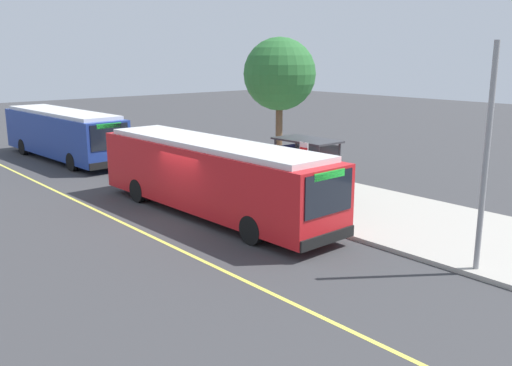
{
  "coord_description": "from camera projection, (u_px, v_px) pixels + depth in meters",
  "views": [
    {
      "loc": [
        17.4,
        -11.38,
        6.16
      ],
      "look_at": [
        2.77,
        1.17,
        1.7
      ],
      "focal_mm": 38.92,
      "sensor_mm": 36.0,
      "label": 1
    }
  ],
  "objects": [
    {
      "name": "pedestrian_commuter",
      "position": [
        343.0,
        189.0,
        21.34
      ],
      "size": [
        0.24,
        0.4,
        1.69
      ],
      "color": "#282D47",
      "rests_on": "sidewalk_curb"
    },
    {
      "name": "route_sign_post",
      "position": [
        304.0,
        167.0,
        21.22
      ],
      "size": [
        0.44,
        0.08,
        2.8
      ],
      "color": "#333338",
      "rests_on": "sidewalk_curb"
    },
    {
      "name": "waiting_bench",
      "position": [
        307.0,
        184.0,
        24.25
      ],
      "size": [
        1.6,
        0.48,
        0.95
      ],
      "color": "brown",
      "rests_on": "sidewalk_curb"
    },
    {
      "name": "transit_bus_main",
      "position": [
        211.0,
        175.0,
        21.57
      ],
      "size": [
        12.17,
        2.84,
        2.95
      ],
      "color": "red",
      "rests_on": "ground_plane"
    },
    {
      "name": "lane_stripe_center",
      "position": [
        136.0,
        229.0,
        20.08
      ],
      "size": [
        36.0,
        0.14,
        0.01
      ],
      "primitive_type": "cube",
      "color": "#E0D64C",
      "rests_on": "ground_plane"
    },
    {
      "name": "sidewalk_curb",
      "position": [
        297.0,
        192.0,
        25.27
      ],
      "size": [
        44.0,
        6.4,
        0.15
      ],
      "primitive_type": "cube",
      "color": "#A8A399",
      "rests_on": "ground_plane"
    },
    {
      "name": "bus_shelter",
      "position": [
        306.0,
        154.0,
        24.23
      ],
      "size": [
        2.9,
        1.6,
        2.48
      ],
      "color": "#333338",
      "rests_on": "sidewalk_curb"
    },
    {
      "name": "ground_plane",
      "position": [
        187.0,
        218.0,
        21.48
      ],
      "size": [
        120.0,
        120.0,
        0.0
      ],
      "primitive_type": "plane",
      "color": "#38383A"
    },
    {
      "name": "transit_bus_second",
      "position": [
        63.0,
        133.0,
        33.04
      ],
      "size": [
        11.47,
        3.06,
        2.95
      ],
      "color": "navy",
      "rests_on": "ground_plane"
    },
    {
      "name": "street_tree_near_shelter",
      "position": [
        280.0,
        75.0,
        28.42
      ],
      "size": [
        3.72,
        3.72,
        6.91
      ],
      "color": "brown",
      "rests_on": "sidewalk_curb"
    },
    {
      "name": "utility_pole",
      "position": [
        486.0,
        159.0,
        15.28
      ],
      "size": [
        0.16,
        0.16,
        6.4
      ],
      "primitive_type": "cylinder",
      "color": "gray",
      "rests_on": "sidewalk_curb"
    }
  ]
}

